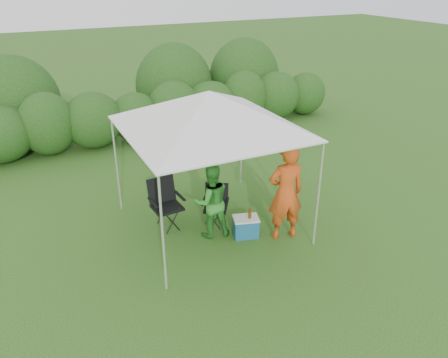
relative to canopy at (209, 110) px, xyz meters
name	(u,v)px	position (x,y,z in m)	size (l,w,h in m)	color
ground	(221,237)	(0.00, -0.50, -2.46)	(70.00, 70.00, 0.00)	#33601E
hedge	(135,115)	(0.00, 5.50, -1.64)	(13.98, 1.53, 1.80)	#254F19
canopy	(209,110)	(0.00, 0.00, 0.00)	(3.10, 3.10, 2.83)	silver
chair_right	(216,202)	(0.15, 0.06, -1.98)	(0.66, 0.65, 0.85)	black
chair_left	(165,200)	(-0.83, 0.42, -1.88)	(0.67, 0.61, 1.02)	black
man	(286,193)	(1.11, -1.02, -1.49)	(0.71, 0.47, 1.95)	#D04B17
woman	(211,201)	(-0.14, -0.34, -1.71)	(0.74, 0.57, 1.51)	#338C2D
cooler	(246,227)	(0.45, -0.67, -2.25)	(0.58, 0.49, 0.42)	#1D5B87
bottle	(250,213)	(0.51, -0.71, -1.93)	(0.06, 0.06, 0.23)	#592D0C
lawn_toy	(263,139)	(3.40, 3.61, -2.34)	(0.52, 0.43, 0.26)	gold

